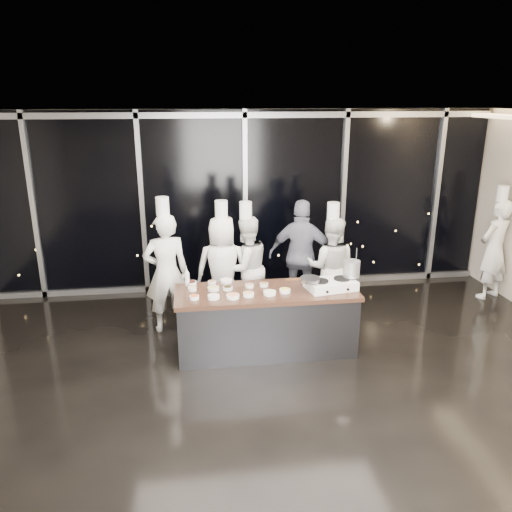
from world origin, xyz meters
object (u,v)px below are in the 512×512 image
(chef_far_left, at_px, (166,272))
(chef_side, at_px, (494,248))
(guest, at_px, (302,256))
(demo_counter, at_px, (266,321))
(stock_pot, at_px, (352,269))
(chef_center, at_px, (246,267))
(frying_pan, at_px, (309,279))
(stove, at_px, (331,284))
(chef_right, at_px, (331,266))
(chef_left, at_px, (223,269))

(chef_far_left, relative_size, chef_side, 1.03)
(guest, bearing_deg, demo_counter, 79.37)
(stock_pot, distance_m, chef_far_left, 2.69)
(chef_center, relative_size, chef_side, 0.95)
(frying_pan, distance_m, guest, 1.47)
(stock_pot, distance_m, chef_center, 1.80)
(frying_pan, bearing_deg, chef_center, 109.70)
(guest, relative_size, chef_side, 0.93)
(stove, distance_m, frying_pan, 0.33)
(demo_counter, relative_size, chef_center, 1.31)
(chef_center, bearing_deg, stove, 104.57)
(chef_far_left, xyz_separation_m, chef_center, (1.22, 0.32, -0.09))
(chef_right, bearing_deg, chef_far_left, 23.32)
(chef_far_left, distance_m, guest, 2.22)
(frying_pan, bearing_deg, stove, -3.62)
(demo_counter, bearing_deg, chef_far_left, 147.59)
(frying_pan, bearing_deg, chef_right, 51.98)
(frying_pan, relative_size, chef_far_left, 0.24)
(demo_counter, height_order, chef_center, chef_center)
(stock_pot, xyz_separation_m, chef_right, (0.02, 1.07, -0.33))
(chef_side, bearing_deg, stove, -0.13)
(demo_counter, height_order, stock_pot, stock_pot)
(chef_far_left, xyz_separation_m, chef_left, (0.85, 0.22, -0.06))
(stock_pot, relative_size, chef_right, 0.12)
(guest, bearing_deg, chef_center, 30.13)
(chef_far_left, bearing_deg, guest, -177.92)
(demo_counter, height_order, frying_pan, frying_pan)
(frying_pan, relative_size, guest, 0.27)
(chef_side, bearing_deg, guest, -23.05)
(chef_left, bearing_deg, stove, 146.15)
(stove, height_order, frying_pan, frying_pan)
(stock_pot, relative_size, guest, 0.12)
(stock_pot, height_order, chef_center, chef_center)
(demo_counter, bearing_deg, chef_side, 18.68)
(stove, height_order, guest, guest)
(chef_right, bearing_deg, chef_center, 13.93)
(chef_center, xyz_separation_m, chef_side, (4.34, 0.23, 0.06))
(stove, relative_size, chef_left, 0.37)
(frying_pan, height_order, chef_right, chef_right)
(frying_pan, xyz_separation_m, chef_left, (-1.09, 1.17, -0.20))
(stove, relative_size, guest, 0.38)
(stock_pot, distance_m, chef_left, 2.03)
(chef_center, distance_m, chef_side, 4.35)
(stove, xyz_separation_m, chef_center, (-1.02, 1.24, -0.13))
(chef_right, height_order, chef_side, chef_side)
(chef_center, height_order, chef_right, chef_center)
(demo_counter, relative_size, chef_far_left, 1.20)
(chef_left, xyz_separation_m, chef_right, (1.72, -0.01, -0.04))
(demo_counter, bearing_deg, chef_right, 41.95)
(stock_pot, distance_m, chef_right, 1.12)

